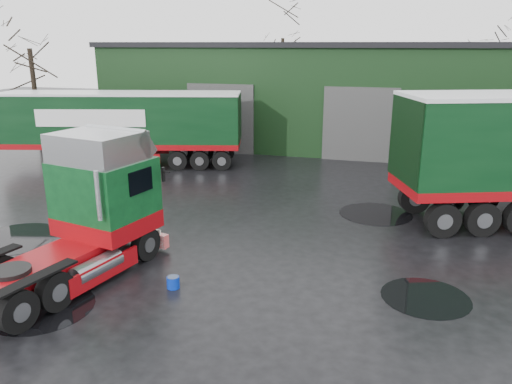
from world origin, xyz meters
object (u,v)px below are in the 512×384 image
at_px(tree_left, 33,78).
at_px(tree_back_a, 282,61).
at_px(warehouse, 368,93).
at_px(tree_back_b, 481,76).
at_px(trailer_left, 123,129).
at_px(hero_tractor, 57,214).
at_px(wash_bucket, 173,282).

bearing_deg(tree_left, tree_back_a, 58.57).
xyz_separation_m(warehouse, tree_back_b, (8.00, 10.00, 0.59)).
bearing_deg(tree_back_a, trailer_left, -100.82).
relative_size(warehouse, tree_back_b, 4.32).
bearing_deg(tree_back_b, tree_left, -146.31).
distance_m(trailer_left, tree_left, 7.85).
bearing_deg(tree_back_b, hero_tractor, -113.72).
bearing_deg(tree_left, tree_back_b, 33.69).
relative_size(warehouse, wash_bucket, 96.07).
bearing_deg(trailer_left, wash_bucket, -159.71).
xyz_separation_m(warehouse, trailer_left, (-11.89, -10.38, -1.23)).
distance_m(trailer_left, tree_back_b, 28.54).
xyz_separation_m(wash_bucket, tree_back_b, (11.50, 32.53, 3.59)).
distance_m(warehouse, tree_back_b, 12.82).
relative_size(hero_tractor, trailer_left, 0.51).
bearing_deg(hero_tractor, tree_back_b, 78.54).
bearing_deg(tree_back_a, wash_bucket, -82.12).
bearing_deg(tree_left, hero_tractor, -50.19).
relative_size(hero_tractor, tree_back_b, 0.84).
bearing_deg(wash_bucket, tree_left, 136.86).
relative_size(wash_bucket, tree_back_b, 0.04).
bearing_deg(trailer_left, tree_back_a, -25.19).
bearing_deg(hero_tractor, wash_bucket, 21.21).
height_order(wash_bucket, tree_back_b, tree_back_b).
xyz_separation_m(trailer_left, tree_back_a, (3.89, 20.38, 2.82)).
height_order(warehouse, trailer_left, warehouse).
relative_size(hero_tractor, wash_bucket, 18.63).
relative_size(trailer_left, tree_back_b, 1.66).
relative_size(tree_back_a, tree_back_b, 1.27).
xyz_separation_m(hero_tractor, tree_back_b, (14.50, 33.00, 1.80)).
xyz_separation_m(trailer_left, tree_left, (-7.11, 2.38, 2.32)).
bearing_deg(tree_back_a, warehouse, -51.34).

